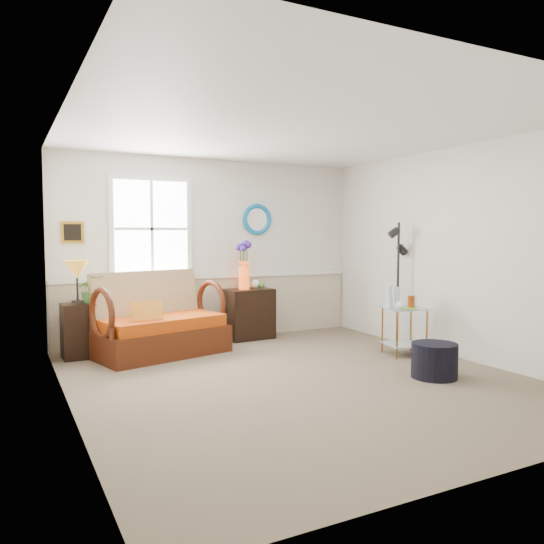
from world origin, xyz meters
name	(u,v)px	position (x,y,z in m)	size (l,w,h in m)	color
floor	(299,379)	(0.00, 0.00, 0.00)	(4.50, 5.00, 0.01)	#7B6852
ceiling	(300,128)	(0.00, 0.00, 2.60)	(4.50, 5.00, 0.01)	white
walls	(299,256)	(0.00, 0.00, 1.30)	(4.51, 5.01, 2.60)	silver
wainscot	(214,308)	(0.00, 2.48, 0.45)	(4.46, 0.02, 0.90)	#BAAA8F
chair_rail	(214,276)	(0.00, 2.47, 0.92)	(4.46, 0.04, 0.06)	white
window	(152,229)	(-0.90, 2.47, 1.60)	(1.14, 0.06, 1.44)	white
picture	(72,232)	(-1.92, 2.48, 1.55)	(0.28, 0.03, 0.28)	gold
mirror	(257,219)	(0.70, 2.48, 1.75)	(0.47, 0.47, 0.07)	#1E93C5
loveseat	(160,314)	(-0.98, 1.82, 0.52)	(1.60, 0.91, 1.05)	#56230C
throw_pillow	(147,316)	(-1.19, 1.62, 0.53)	(0.38, 0.09, 0.38)	#EA5F0A
lamp_stand	(78,331)	(-1.93, 2.10, 0.34)	(0.38, 0.38, 0.67)	black
table_lamp	(77,282)	(-1.92, 2.09, 0.94)	(0.29, 0.29, 0.53)	orange
potted_plant	(90,292)	(-1.77, 2.09, 0.81)	(0.31, 0.34, 0.27)	#457633
cabinet	(249,314)	(0.46, 2.26, 0.36)	(0.68, 0.44, 0.73)	black
flower_vase	(244,266)	(0.38, 2.25, 1.07)	(0.20, 0.20, 0.69)	#EF5217
side_table	(404,331)	(1.76, 0.38, 0.30)	(0.48, 0.48, 0.61)	#AA641F
tabletop_items	(401,297)	(1.73, 0.41, 0.74)	(0.44, 0.44, 0.26)	silver
floor_lamp	(398,284)	(2.07, 0.89, 0.84)	(0.24, 0.24, 1.69)	black
ottoman	(434,360)	(1.32, -0.59, 0.19)	(0.48, 0.48, 0.37)	black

